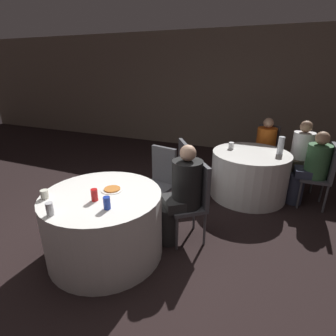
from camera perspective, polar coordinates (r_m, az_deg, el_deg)
name	(u,v)px	position (r m, az deg, el deg)	size (l,w,h in m)	color
ground_plane	(119,257)	(3.13, -10.61, -18.52)	(16.00, 16.00, 0.00)	black
wall_back	(219,92)	(6.74, 10.94, 15.93)	(16.00, 0.06, 2.80)	#7A6B5B
table_near	(104,224)	(3.01, -13.69, -11.83)	(1.26, 1.26, 0.74)	white
table_far	(249,174)	(4.38, 17.21, -1.36)	(1.19, 1.19, 0.74)	white
chair_near_northeast	(195,196)	(3.09, 5.82, -5.99)	(0.56, 0.56, 0.97)	#47474C
chair_near_north	(161,176)	(3.59, -1.61, -1.80)	(0.47, 0.48, 0.97)	#47474C
chair_far_northeast	(305,157)	(4.90, 27.74, 2.05)	(0.56, 0.56, 0.97)	#47474C
chair_far_southwest	(188,167)	(3.95, 4.34, 0.32)	(0.55, 0.55, 0.97)	#47474C
chair_far_east	(323,171)	(4.39, 30.72, -0.55)	(0.42, 0.41, 0.97)	#47474C
chair_far_north	(266,147)	(5.25, 20.61, 4.33)	(0.46, 0.47, 0.97)	#47474C
person_green_jacket	(310,169)	(4.36, 28.50, -0.24)	(0.50, 0.32, 1.14)	#33384C
person_orange_shirt	(264,149)	(5.09, 20.18, 3.93)	(0.38, 0.51, 1.13)	#4C4238
person_black_shirt	(181,194)	(3.02, 2.93, -5.78)	(0.49, 0.47, 1.20)	#282828
person_white_shirt	(297,157)	(4.78, 26.25, 2.20)	(0.47, 0.45, 1.19)	#4C4238
pizza_plate_near	(112,189)	(2.89, -12.06, -4.54)	(0.24, 0.24, 0.02)	white
soda_can_blue	(107,203)	(2.51, -13.16, -7.42)	(0.07, 0.07, 0.12)	#1E38A5
soda_can_red	(94,195)	(2.69, -15.73, -5.66)	(0.07, 0.07, 0.12)	red
soda_can_silver	(50,209)	(2.58, -24.34, -8.13)	(0.07, 0.07, 0.12)	silver
cup_near	(45,194)	(2.91, -25.29, -5.20)	(0.08, 0.08, 0.09)	silver
bottle_far	(281,145)	(4.31, 23.36, 4.55)	(0.09, 0.09, 0.26)	silver
cup_far	(231,145)	(4.36, 13.60, 4.79)	(0.08, 0.08, 0.10)	white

